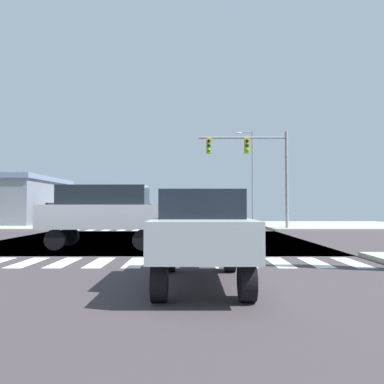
{
  "coord_description": "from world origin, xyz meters",
  "views": [
    {
      "loc": [
        1.82,
        -18.1,
        1.58
      ],
      "look_at": [
        1.83,
        7.77,
        2.5
      ],
      "focal_mm": 36.18,
      "sensor_mm": 36.0,
      "label": 1
    }
  ],
  "objects_px": {
    "sedan_nearside_1": "(145,209)",
    "sedan_trailing_3": "(165,209)",
    "suv_queued_1": "(104,211)",
    "traffic_signal_mast": "(252,157)",
    "sedan_crossing_2": "(201,229)",
    "street_lamp": "(250,168)"
  },
  "relations": [
    {
      "from": "street_lamp",
      "to": "sedan_crossing_2",
      "type": "bearing_deg",
      "value": -100.4
    },
    {
      "from": "sedan_crossing_2",
      "to": "sedan_trailing_3",
      "type": "xyz_separation_m",
      "value": [
        -4.0,
        46.25,
        0.0
      ]
    },
    {
      "from": "sedan_crossing_2",
      "to": "sedan_trailing_3",
      "type": "relative_size",
      "value": 1.0
    },
    {
      "from": "street_lamp",
      "to": "sedan_crossing_2",
      "type": "relative_size",
      "value": 2.16
    },
    {
      "from": "traffic_signal_mast",
      "to": "suv_queued_1",
      "type": "height_order",
      "value": "traffic_signal_mast"
    },
    {
      "from": "sedan_nearside_1",
      "to": "traffic_signal_mast",
      "type": "bearing_deg",
      "value": 109.44
    },
    {
      "from": "sedan_crossing_2",
      "to": "suv_queued_1",
      "type": "relative_size",
      "value": 0.93
    },
    {
      "from": "sedan_nearside_1",
      "to": "suv_queued_1",
      "type": "height_order",
      "value": "suv_queued_1"
    },
    {
      "from": "suv_queued_1",
      "to": "sedan_trailing_3",
      "type": "distance_m",
      "value": 39.52
    },
    {
      "from": "sedan_trailing_3",
      "to": "traffic_signal_mast",
      "type": "bearing_deg",
      "value": 105.22
    },
    {
      "from": "sedan_nearside_1",
      "to": "sedan_crossing_2",
      "type": "xyz_separation_m",
      "value": [
        7.0,
        -48.18,
        0.0
      ]
    },
    {
      "from": "street_lamp",
      "to": "sedan_crossing_2",
      "type": "height_order",
      "value": "street_lamp"
    },
    {
      "from": "traffic_signal_mast",
      "to": "sedan_trailing_3",
      "type": "distance_m",
      "value": 29.94
    },
    {
      "from": "traffic_signal_mast",
      "to": "suv_queued_1",
      "type": "bearing_deg",
      "value": -123.94
    },
    {
      "from": "street_lamp",
      "to": "suv_queued_1",
      "type": "bearing_deg",
      "value": -110.33
    },
    {
      "from": "sedan_crossing_2",
      "to": "street_lamp",
      "type": "bearing_deg",
      "value": 79.6
    },
    {
      "from": "sedan_nearside_1",
      "to": "sedan_trailing_3",
      "type": "height_order",
      "value": "same"
    },
    {
      "from": "street_lamp",
      "to": "sedan_nearside_1",
      "type": "relative_size",
      "value": 2.16
    },
    {
      "from": "traffic_signal_mast",
      "to": "street_lamp",
      "type": "bearing_deg",
      "value": 81.82
    },
    {
      "from": "traffic_signal_mast",
      "to": "street_lamp",
      "type": "relative_size",
      "value": 0.7
    },
    {
      "from": "traffic_signal_mast",
      "to": "sedan_crossing_2",
      "type": "relative_size",
      "value": 1.51
    },
    {
      "from": "sedan_nearside_1",
      "to": "sedan_trailing_3",
      "type": "relative_size",
      "value": 1.0
    }
  ]
}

